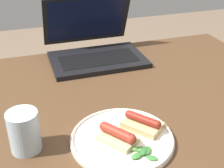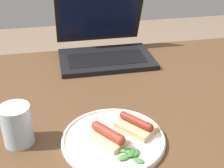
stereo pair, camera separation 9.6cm
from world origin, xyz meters
name	(u,v)px [view 1 (the left image)]	position (x,y,z in m)	size (l,w,h in m)	color
desk	(104,118)	(0.00, 0.00, 0.67)	(1.33, 0.89, 0.73)	#4C331E
laptop	(94,47)	(0.06, 0.35, 0.77)	(0.37, 0.33, 0.23)	black
plate	(122,139)	(-0.01, -0.19, 0.73)	(0.27, 0.27, 0.02)	silver
sausage_toast_left	(143,123)	(0.06, -0.17, 0.75)	(0.12, 0.12, 0.04)	tan
sausage_toast_middle	(118,135)	(-0.02, -0.20, 0.75)	(0.11, 0.11, 0.04)	#D6B784
salad_pile	(142,152)	(0.02, -0.26, 0.74)	(0.06, 0.07, 0.01)	#2D662D
drinking_glass	(24,131)	(-0.25, -0.15, 0.78)	(0.08, 0.08, 0.11)	silver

